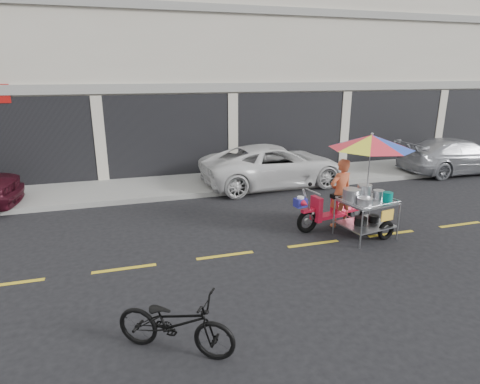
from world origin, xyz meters
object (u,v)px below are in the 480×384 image
object	(u,v)px
near_bicycle	(175,323)
food_vendor_rig	(358,170)
white_pickup	(274,165)
silver_pickup	(457,156)

from	to	relation	value
near_bicycle	food_vendor_rig	distance (m)	5.60
white_pickup	near_bicycle	world-z (taller)	white_pickup
white_pickup	food_vendor_rig	world-z (taller)	food_vendor_rig
silver_pickup	food_vendor_rig	world-z (taller)	food_vendor_rig
white_pickup	food_vendor_rig	distance (m)	4.42
white_pickup	silver_pickup	bearing A→B (deg)	-96.22
silver_pickup	near_bicycle	size ratio (longest dim) A/B	2.63
white_pickup	near_bicycle	size ratio (longest dim) A/B	2.88
near_bicycle	food_vendor_rig	size ratio (longest dim) A/B	0.64
white_pickup	food_vendor_rig	xyz separation A→B (m)	(0.31, -4.33, 0.82)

